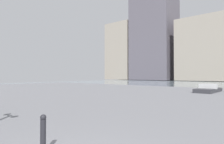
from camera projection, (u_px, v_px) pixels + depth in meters
building_slab at (204, 50)px, 60.12m from camera, size 16.60×10.63×20.66m
building_annex at (154, 39)px, 73.45m from camera, size 15.80×14.43×32.80m
building_highrise at (124, 52)px, 82.18m from camera, size 12.10×13.18×24.61m
bollard_near at (43, 133)px, 3.90m from camera, size 0.13×0.13×0.86m
boat at (208, 90)px, 18.61m from camera, size 1.97×4.60×0.95m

